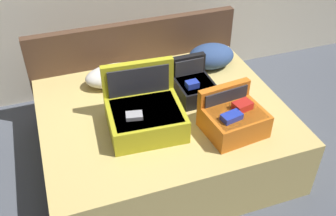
# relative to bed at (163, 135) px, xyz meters

# --- Properties ---
(ground_plane) EXTENTS (12.00, 12.00, 0.00)m
(ground_plane) POSITION_rel_bed_xyz_m (0.00, -0.40, -0.25)
(ground_plane) COLOR #4C515B
(bed) EXTENTS (1.86, 1.51, 0.51)m
(bed) POSITION_rel_bed_xyz_m (0.00, 0.00, 0.00)
(bed) COLOR tan
(bed) RESTS_ON ground
(headboard) EXTENTS (1.90, 0.08, 0.89)m
(headboard) POSITION_rel_bed_xyz_m (0.00, 0.80, 0.19)
(headboard) COLOR #4C3323
(headboard) RESTS_ON ground
(hard_case_large) EXTENTS (0.56, 0.52, 0.43)m
(hard_case_large) POSITION_rel_bed_xyz_m (-0.19, -0.15, 0.37)
(hard_case_large) COLOR gold
(hard_case_large) RESTS_ON bed
(hard_case_medium) EXTENTS (0.44, 0.40, 0.30)m
(hard_case_medium) POSITION_rel_bed_xyz_m (0.39, -0.39, 0.37)
(hard_case_medium) COLOR #D16619
(hard_case_medium) RESTS_ON bed
(hard_case_small) EXTENTS (0.29, 0.35, 0.29)m
(hard_case_small) POSITION_rel_bed_xyz_m (0.29, 0.10, 0.35)
(hard_case_small) COLOR black
(hard_case_small) RESTS_ON bed
(pillow_near_headboard) EXTENTS (0.43, 0.32, 0.21)m
(pillow_near_headboard) POSITION_rel_bed_xyz_m (0.61, 0.46, 0.36)
(pillow_near_headboard) COLOR navy
(pillow_near_headboard) RESTS_ON bed
(pillow_center_head) EXTENTS (0.50, 0.28, 0.17)m
(pillow_center_head) POSITION_rel_bed_xyz_m (-0.27, 0.47, 0.34)
(pillow_center_head) COLOR white
(pillow_center_head) RESTS_ON bed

